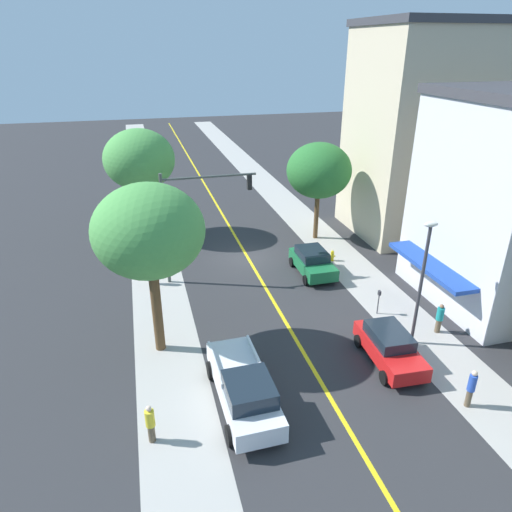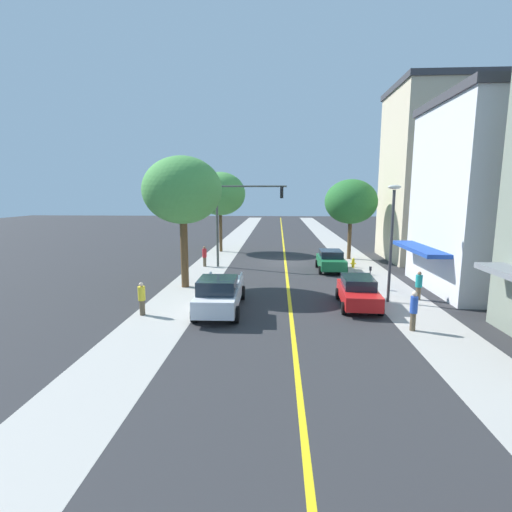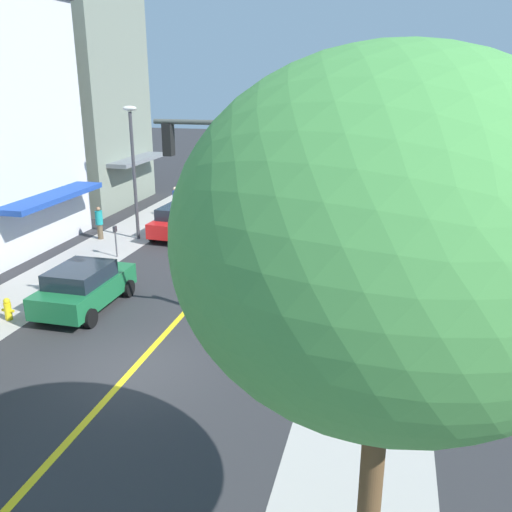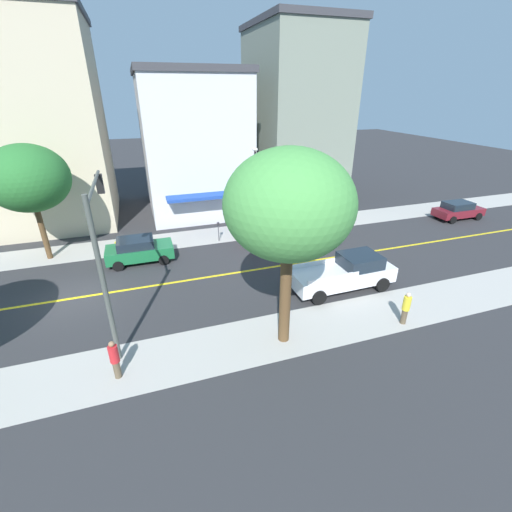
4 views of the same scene
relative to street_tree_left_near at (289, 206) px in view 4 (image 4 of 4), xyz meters
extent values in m
plane|color=#2D2D30|center=(-6.71, -9.18, -6.20)|extent=(140.00, 140.00, 0.00)
cube|color=#ADA8A0|center=(-13.09, -9.18, -6.20)|extent=(3.19, 126.00, 0.01)
cube|color=#ADA8A0|center=(-0.33, -9.18, -6.20)|extent=(3.19, 126.00, 0.01)
cube|color=yellow|center=(-6.71, -9.18, -6.20)|extent=(0.20, 126.00, 0.00)
cube|color=beige|center=(-20.92, -11.40, 1.22)|extent=(9.76, 8.11, 14.84)
cube|color=#38383D|center=(-20.92, -11.40, 8.89)|extent=(10.06, 8.41, 0.50)
cube|color=silver|center=(-20.92, -0.23, -0.58)|extent=(10.77, 8.41, 11.23)
cube|color=#38383D|center=(-20.92, -0.23, 5.29)|extent=(11.07, 8.71, 0.50)
cube|color=#1E429E|center=(-14.84, -0.23, -3.58)|extent=(1.38, 6.39, 0.24)
cube|color=gray|center=(-20.92, 9.58, 1.30)|extent=(9.91, 7.42, 15.00)
cube|color=#38383D|center=(-20.92, 9.58, 9.05)|extent=(10.21, 7.72, 0.50)
cube|color=slate|center=(-15.33, 9.58, -3.29)|extent=(1.26, 5.64, 0.24)
cylinder|color=brown|center=(0.00, 0.00, -4.01)|extent=(0.48, 0.48, 4.37)
ellipsoid|color=#4C9947|center=(0.00, 0.00, 0.04)|extent=(4.97, 4.97, 4.23)
cylinder|color=brown|center=(-12.66, -11.48, -4.44)|extent=(0.35, 0.35, 3.52)
ellipsoid|color=#286B2D|center=(-12.66, -11.48, -0.90)|extent=(4.75, 4.75, 4.04)
cylinder|color=yellow|center=(-12.25, -7.25, -5.90)|extent=(0.24, 0.24, 0.60)
sphere|color=yellow|center=(-12.25, -7.25, -5.53)|extent=(0.22, 0.22, 0.22)
cylinder|color=yellow|center=(-12.42, -7.25, -5.87)|extent=(0.10, 0.10, 0.10)
cylinder|color=yellow|center=(-12.08, -7.25, -5.87)|extent=(0.10, 0.10, 0.10)
cylinder|color=#4C4C51|center=(-11.92, -0.18, -5.61)|extent=(0.07, 0.07, 1.18)
cube|color=#2D2D33|center=(-11.92, -0.18, -4.89)|extent=(0.12, 0.18, 0.26)
cylinder|color=#474C47|center=(-1.05, -6.96, -2.71)|extent=(0.20, 0.20, 6.98)
cylinder|color=#474C47|center=(-3.87, -6.96, 0.40)|extent=(5.65, 0.14, 0.14)
cube|color=black|center=(-6.30, -6.96, -0.10)|extent=(0.26, 0.32, 0.90)
sphere|color=red|center=(-6.30, -6.96, 0.20)|extent=(0.20, 0.20, 0.20)
sphere|color=yellow|center=(-6.30, -6.96, -0.10)|extent=(0.20, 0.20, 0.20)
sphere|color=green|center=(-6.30, -6.96, -0.40)|extent=(0.20, 0.20, 0.20)
cylinder|color=#38383D|center=(-12.25, 2.75, -3.09)|extent=(0.16, 0.16, 6.22)
ellipsoid|color=silver|center=(-12.25, 2.75, 0.17)|extent=(0.70, 0.36, 0.24)
cube|color=red|center=(-10.34, 3.82, -5.52)|extent=(2.02, 4.36, 0.72)
cube|color=#19232D|center=(-10.35, 3.61, -4.88)|extent=(1.71, 2.39, 0.55)
cylinder|color=black|center=(-11.18, 5.28, -5.88)|extent=(0.25, 0.65, 0.64)
cylinder|color=black|center=(-9.37, 5.19, -5.88)|extent=(0.25, 0.65, 0.64)
cylinder|color=black|center=(-11.32, 2.46, -5.88)|extent=(0.25, 0.65, 0.64)
cylinder|color=black|center=(-9.51, 2.37, -5.88)|extent=(0.25, 0.65, 0.64)
cube|color=#196638|center=(-10.21, -5.75, -5.51)|extent=(1.92, 4.14, 0.75)
cube|color=#19232D|center=(-10.21, -5.96, -4.86)|extent=(1.68, 2.24, 0.54)
cylinder|color=black|center=(-11.15, -4.38, -5.88)|extent=(0.22, 0.64, 0.64)
cylinder|color=black|center=(-9.25, -4.39, -5.88)|extent=(0.22, 0.64, 0.64)
cylinder|color=black|center=(-11.16, -7.11, -5.88)|extent=(0.22, 0.64, 0.64)
cylinder|color=black|center=(-9.26, -7.12, -5.88)|extent=(0.22, 0.64, 0.64)
cube|color=maroon|center=(-10.15, 20.48, -5.57)|extent=(1.76, 4.21, 0.63)
cube|color=#19232D|center=(-10.15, 20.27, -4.98)|extent=(1.55, 2.28, 0.55)
cylinder|color=black|center=(-11.03, 21.87, -5.88)|extent=(0.22, 0.64, 0.64)
cylinder|color=black|center=(-9.27, 21.86, -5.88)|extent=(0.22, 0.64, 0.64)
cylinder|color=black|center=(-11.03, 19.09, -5.88)|extent=(0.22, 0.64, 0.64)
cylinder|color=black|center=(-9.28, 19.09, -5.88)|extent=(0.22, 0.64, 0.64)
cube|color=silver|center=(-3.05, 4.77, -5.38)|extent=(2.08, 5.83, 0.83)
cube|color=#19232D|center=(-3.07, 5.81, -4.62)|extent=(1.85, 2.12, 0.69)
cube|color=silver|center=(-3.94, 3.59, -4.84)|extent=(0.15, 3.01, 0.24)
cube|color=silver|center=(-2.13, 3.63, -4.84)|extent=(0.15, 3.01, 0.24)
cylinder|color=black|center=(-4.08, 6.72, -5.80)|extent=(0.29, 0.80, 0.80)
cylinder|color=black|center=(-2.10, 6.75, -5.80)|extent=(0.29, 0.80, 0.80)
cylinder|color=black|center=(-4.01, 2.78, -5.80)|extent=(0.29, 0.80, 0.80)
cylinder|color=black|center=(-2.03, 2.82, -5.80)|extent=(0.29, 0.80, 0.80)
cylinder|color=brown|center=(0.07, -6.97, -5.81)|extent=(0.27, 0.27, 0.78)
cylinder|color=red|center=(0.07, -6.97, -5.06)|extent=(0.36, 0.36, 0.71)
sphere|color=#936B4C|center=(0.07, -6.97, -4.60)|extent=(0.22, 0.22, 0.22)
cylinder|color=brown|center=(-12.03, 7.31, -5.79)|extent=(0.24, 0.24, 0.82)
cylinder|color=#284CB2|center=(-12.03, 7.31, -5.01)|extent=(0.32, 0.32, 0.75)
sphere|color=beige|center=(-12.03, 7.31, -4.52)|extent=(0.23, 0.23, 0.23)
cylinder|color=brown|center=(0.74, 5.87, -5.82)|extent=(0.27, 0.27, 0.77)
cylinder|color=yellow|center=(0.74, 5.87, -5.08)|extent=(0.36, 0.36, 0.70)
sphere|color=beige|center=(0.74, 5.87, -4.62)|extent=(0.22, 0.22, 0.22)
cylinder|color=brown|center=(-14.08, 2.25, -5.82)|extent=(0.28, 0.28, 0.75)
cylinder|color=teal|center=(-14.08, 2.25, -5.10)|extent=(0.37, 0.37, 0.69)
sphere|color=#936B4C|center=(-14.08, 2.25, -4.65)|extent=(0.21, 0.21, 0.21)
camera|label=1|loc=(0.24, 19.38, 7.48)|focal=32.32mm
camera|label=2|loc=(-6.00, 23.69, -0.18)|focal=26.45mm
camera|label=3|loc=(-0.10, -21.72, 1.63)|focal=38.63mm
camera|label=4|loc=(11.47, -5.16, 3.91)|focal=24.47mm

